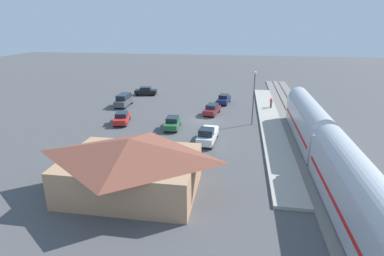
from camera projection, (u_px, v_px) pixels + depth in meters
name	position (u px, v px, depth m)	size (l,w,h in m)	color
ground_plane	(205.00, 120.00, 47.88)	(200.00, 200.00, 0.00)	#4C4C4F
railway_track	(298.00, 124.00, 45.77)	(4.80, 70.00, 0.30)	slate
platform	(270.00, 122.00, 46.35)	(3.20, 46.00, 0.30)	#A8A399
passenger_train	(326.00, 144.00, 30.89)	(2.93, 35.43, 4.98)	#ADB2BC
station_building	(131.00, 164.00, 27.09)	(12.31, 9.09, 5.06)	tan
pedestrian_on_platform	(271.00, 102.00, 53.90)	(0.36, 0.36, 1.71)	brown
pedestrian_waiting_far	(271.00, 103.00, 53.26)	(0.36, 0.36, 1.71)	#333338
sedan_red	(122.00, 118.00, 46.17)	(2.67, 4.77, 1.74)	red
suv_charcoal	(124.00, 100.00, 55.53)	(2.03, 4.93, 2.22)	#47494F
sedan_navy	(224.00, 99.00, 57.42)	(2.47, 4.72, 1.74)	navy
sedan_black	(146.00, 91.00, 64.09)	(4.69, 2.69, 1.74)	black
sedan_maroon	(212.00, 109.00, 50.66)	(2.68, 4.77, 1.74)	maroon
pickup_white	(208.00, 135.00, 38.78)	(2.37, 5.54, 2.14)	white
sedan_green	(173.00, 123.00, 43.93)	(2.08, 4.59, 1.74)	#236638
light_pole_near_platform	(254.00, 92.00, 44.34)	(0.44, 0.44, 7.93)	#515156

